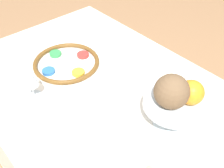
{
  "coord_description": "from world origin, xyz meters",
  "views": [
    {
      "loc": [
        0.56,
        -0.48,
        1.48
      ],
      "look_at": [
        -0.02,
        0.02,
        0.79
      ],
      "focal_mm": 42.0,
      "sensor_mm": 36.0,
      "label": 1
    }
  ],
  "objects_px": {
    "coconut": "(172,92)",
    "cup_near": "(138,62)",
    "fruit_stand": "(174,105)",
    "napkin_roll": "(76,97)",
    "wine_glass": "(30,79)",
    "orange_fruit": "(191,92)",
    "seder_plate": "(66,63)"
  },
  "relations": [
    {
      "from": "orange_fruit",
      "to": "seder_plate",
      "type": "bearing_deg",
      "value": -168.69
    },
    {
      "from": "fruit_stand",
      "to": "cup_near",
      "type": "xyz_separation_m",
      "value": [
        -0.31,
        0.15,
        -0.07
      ]
    },
    {
      "from": "coconut",
      "to": "napkin_roll",
      "type": "bearing_deg",
      "value": -153.89
    },
    {
      "from": "fruit_stand",
      "to": "orange_fruit",
      "type": "xyz_separation_m",
      "value": [
        0.04,
        0.02,
        0.07
      ]
    },
    {
      "from": "wine_glass",
      "to": "coconut",
      "type": "xyz_separation_m",
      "value": [
        0.45,
        0.26,
        0.09
      ]
    },
    {
      "from": "seder_plate",
      "to": "orange_fruit",
      "type": "xyz_separation_m",
      "value": [
        0.56,
        0.11,
        0.15
      ]
    },
    {
      "from": "orange_fruit",
      "to": "napkin_roll",
      "type": "relative_size",
      "value": 0.53
    },
    {
      "from": "seder_plate",
      "to": "cup_near",
      "type": "distance_m",
      "value": 0.32
    },
    {
      "from": "wine_glass",
      "to": "coconut",
      "type": "bearing_deg",
      "value": 30.3
    },
    {
      "from": "coconut",
      "to": "cup_near",
      "type": "xyz_separation_m",
      "value": [
        -0.31,
        0.18,
        -0.15
      ]
    },
    {
      "from": "fruit_stand",
      "to": "cup_near",
      "type": "bearing_deg",
      "value": 154.07
    },
    {
      "from": "seder_plate",
      "to": "fruit_stand",
      "type": "distance_m",
      "value": 0.54
    },
    {
      "from": "fruit_stand",
      "to": "coconut",
      "type": "relative_size",
      "value": 1.86
    },
    {
      "from": "seder_plate",
      "to": "wine_glass",
      "type": "distance_m",
      "value": 0.23
    },
    {
      "from": "fruit_stand",
      "to": "orange_fruit",
      "type": "relative_size",
      "value": 2.56
    },
    {
      "from": "seder_plate",
      "to": "napkin_roll",
      "type": "xyz_separation_m",
      "value": [
        0.21,
        -0.1,
        0.01
      ]
    },
    {
      "from": "fruit_stand",
      "to": "orange_fruit",
      "type": "height_order",
      "value": "orange_fruit"
    },
    {
      "from": "seder_plate",
      "to": "orange_fruit",
      "type": "distance_m",
      "value": 0.59
    },
    {
      "from": "coconut",
      "to": "napkin_roll",
      "type": "relative_size",
      "value": 0.73
    },
    {
      "from": "seder_plate",
      "to": "orange_fruit",
      "type": "relative_size",
      "value": 3.67
    },
    {
      "from": "coconut",
      "to": "cup_near",
      "type": "relative_size",
      "value": 1.48
    },
    {
      "from": "coconut",
      "to": "seder_plate",
      "type": "bearing_deg",
      "value": -174.08
    },
    {
      "from": "fruit_stand",
      "to": "napkin_roll",
      "type": "bearing_deg",
      "value": -149.07
    },
    {
      "from": "seder_plate",
      "to": "fruit_stand",
      "type": "bearing_deg",
      "value": 9.45
    },
    {
      "from": "fruit_stand",
      "to": "coconut",
      "type": "xyz_separation_m",
      "value": [
        0.0,
        -0.03,
        0.08
      ]
    },
    {
      "from": "wine_glass",
      "to": "orange_fruit",
      "type": "xyz_separation_m",
      "value": [
        0.48,
        0.32,
        0.08
      ]
    },
    {
      "from": "cup_near",
      "to": "coconut",
      "type": "bearing_deg",
      "value": -30.44
    },
    {
      "from": "orange_fruit",
      "to": "napkin_roll",
      "type": "xyz_separation_m",
      "value": [
        -0.34,
        -0.21,
        -0.14
      ]
    },
    {
      "from": "cup_near",
      "to": "orange_fruit",
      "type": "bearing_deg",
      "value": -19.92
    },
    {
      "from": "seder_plate",
      "to": "coconut",
      "type": "bearing_deg",
      "value": 5.92
    },
    {
      "from": "seder_plate",
      "to": "coconut",
      "type": "relative_size",
      "value": 2.67
    },
    {
      "from": "wine_glass",
      "to": "cup_near",
      "type": "xyz_separation_m",
      "value": [
        0.14,
        0.44,
        -0.06
      ]
    }
  ]
}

